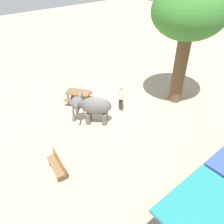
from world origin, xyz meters
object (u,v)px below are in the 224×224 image
(shade_tree_main, at_px, (190,14))
(wooden_bench, at_px, (57,165))
(person_handler, at_px, (121,97))
(elephant, at_px, (92,107))
(picnic_table_near, at_px, (78,94))

(shade_tree_main, bearing_deg, wooden_bench, 3.45)
(person_handler, height_order, wooden_bench, person_handler)
(elephant, distance_m, shade_tree_main, 7.24)
(elephant, height_order, shade_tree_main, shade_tree_main)
(picnic_table_near, bearing_deg, wooden_bench, 100.77)
(picnic_table_near, bearing_deg, elephant, 129.73)
(shade_tree_main, relative_size, picnic_table_near, 3.40)
(elephant, bearing_deg, wooden_bench, 75.36)
(person_handler, distance_m, shade_tree_main, 5.84)
(elephant, distance_m, person_handler, 2.06)
(elephant, relative_size, wooden_bench, 1.51)
(elephant, distance_m, picnic_table_near, 2.37)
(elephant, bearing_deg, picnic_table_near, -59.19)
(elephant, height_order, picnic_table_near, elephant)
(person_handler, relative_size, picnic_table_near, 0.78)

